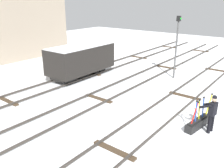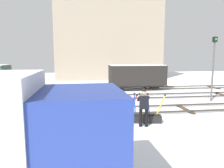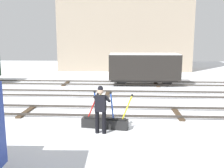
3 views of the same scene
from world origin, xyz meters
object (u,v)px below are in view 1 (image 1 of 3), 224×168
switch_lever_frame (198,122)px  signal_post (177,42)px  rail_worker (212,111)px  freight_car_back_track (81,59)px

switch_lever_frame → signal_post: (6.17, 3.98, 2.45)m
rail_worker → freight_car_back_track: freight_car_back_track is taller
switch_lever_frame → signal_post: bearing=41.9°
switch_lever_frame → freight_car_back_track: size_ratio=0.38×
switch_lever_frame → signal_post: signal_post is taller
switch_lever_frame → rail_worker: 0.92m
freight_car_back_track → rail_worker: bearing=-103.1°
signal_post → freight_car_back_track: 7.06m
rail_worker → freight_car_back_track: bearing=86.5°
switch_lever_frame → rail_worker: size_ratio=1.14×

